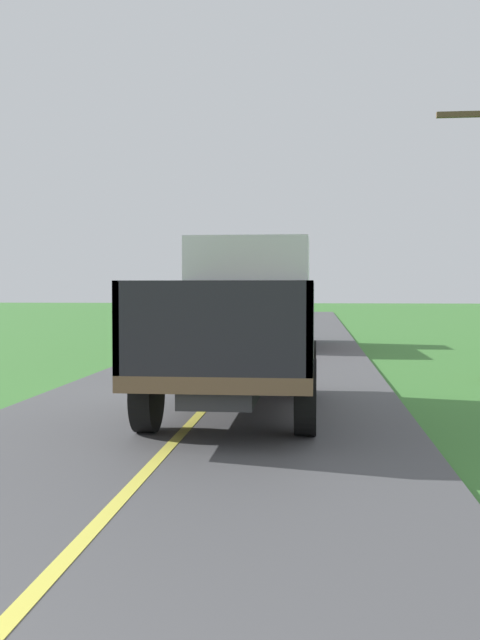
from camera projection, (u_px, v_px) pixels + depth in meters
banana_truck_near at (244, 320)px, 12.08m from camera, size 2.38×5.82×2.80m
banana_truck_far at (278, 304)px, 25.36m from camera, size 2.38×5.81×2.80m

